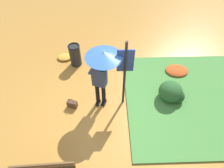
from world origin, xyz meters
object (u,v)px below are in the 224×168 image
Objects in this scene: info_sign_post at (125,68)px; handbag at (72,104)px; person_with_umbrella at (102,66)px; trash_bin at (75,55)px.

info_sign_post reaches higher than handbag.
handbag is (-0.96, -0.14, -1.42)m from person_with_umbrella.
trash_bin reaches higher than handbag.
handbag is 0.44× the size of trash_bin.
trash_bin is (-1.01, 1.81, -1.13)m from person_with_umbrella.
person_with_umbrella is 2.45× the size of trash_bin.
info_sign_post is at bearing 0.86° from person_with_umbrella.
handbag is (-1.56, -0.15, -1.32)m from info_sign_post.
info_sign_post is 2.63m from trash_bin.
trash_bin is at bearing 131.76° from info_sign_post.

